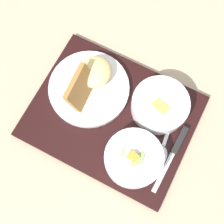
{
  "coord_description": "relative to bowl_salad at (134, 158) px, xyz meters",
  "views": [
    {
      "loc": [
        -0.08,
        0.21,
        0.77
      ],
      "look_at": [
        0.0,
        0.0,
        0.04
      ],
      "focal_mm": 50.0,
      "sensor_mm": 36.0,
      "label": 1
    }
  ],
  "objects": [
    {
      "name": "knife",
      "position": [
        -0.09,
        -0.07,
        -0.02
      ],
      "size": [
        0.04,
        0.18,
        0.01
      ],
      "rotation": [
        0.0,
        0.0,
        1.44
      ],
      "color": "silver",
      "rests_on": "serving_tray"
    },
    {
      "name": "spoon",
      "position": [
        -0.06,
        -0.05,
        -0.02
      ],
      "size": [
        0.04,
        0.15,
        0.01
      ],
      "rotation": [
        0.0,
        0.0,
        1.59
      ],
      "color": "silver",
      "rests_on": "serving_tray"
    },
    {
      "name": "bowl_salad",
      "position": [
        0.0,
        0.0,
        0.0
      ],
      "size": [
        0.14,
        0.14,
        0.06
      ],
      "color": "white",
      "rests_on": "serving_tray"
    },
    {
      "name": "plate_main",
      "position": [
        0.17,
        -0.14,
        -0.01
      ],
      "size": [
        0.21,
        0.21,
        0.1
      ],
      "color": "white",
      "rests_on": "serving_tray"
    },
    {
      "name": "ground_plane",
      "position": [
        0.09,
        -0.09,
        -0.04
      ],
      "size": [
        4.0,
        4.0,
        0.0
      ],
      "primitive_type": "plane",
      "color": "tan"
    },
    {
      "name": "bowl_soup",
      "position": [
        -0.02,
        -0.15,
        -0.0
      ],
      "size": [
        0.14,
        0.14,
        0.05
      ],
      "color": "white",
      "rests_on": "serving_tray"
    },
    {
      "name": "serving_tray",
      "position": [
        0.09,
        -0.09,
        -0.04
      ],
      "size": [
        0.44,
        0.36,
        0.01
      ],
      "color": "black",
      "rests_on": "ground_plane"
    }
  ]
}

